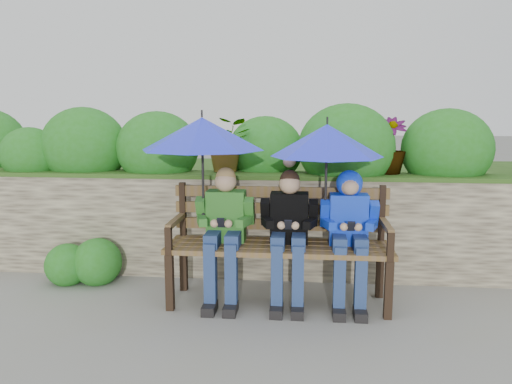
# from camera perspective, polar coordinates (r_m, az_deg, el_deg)

# --- Properties ---
(ground) EXTENTS (60.00, 60.00, 0.00)m
(ground) POSITION_cam_1_polar(r_m,az_deg,el_deg) (4.44, -0.13, -12.41)
(ground) COLOR gray
(ground) RESTS_ON ground
(garden_backdrop) EXTENTS (8.00, 2.86, 1.75)m
(garden_backdrop) POSITION_cam_1_polar(r_m,az_deg,el_deg) (5.80, 1.68, -0.79)
(garden_backdrop) COLOR brown
(garden_backdrop) RESTS_ON ground
(park_bench) EXTENTS (1.90, 0.56, 1.00)m
(park_bench) POSITION_cam_1_polar(r_m,az_deg,el_deg) (4.32, 2.67, -5.09)
(park_bench) COLOR black
(park_bench) RESTS_ON ground
(boy_left) EXTENTS (0.49, 0.57, 1.16)m
(boy_left) POSITION_cam_1_polar(r_m,az_deg,el_deg) (4.25, -3.62, -4.03)
(boy_left) COLOR #28741F
(boy_left) RESTS_ON ground
(boy_middle) EXTENTS (0.48, 0.56, 1.15)m
(boy_middle) POSITION_cam_1_polar(r_m,az_deg,el_deg) (4.21, 3.77, -4.28)
(boy_middle) COLOR black
(boy_middle) RESTS_ON ground
(boy_right) EXTENTS (0.48, 0.58, 1.15)m
(boy_right) POSITION_cam_1_polar(r_m,az_deg,el_deg) (4.22, 10.60, -3.78)
(boy_right) COLOR #121BCF
(boy_right) RESTS_ON ground
(umbrella_left) EXTENTS (1.04, 1.04, 0.91)m
(umbrella_left) POSITION_cam_1_polar(r_m,az_deg,el_deg) (4.20, -6.17, 6.63)
(umbrella_left) COLOR #1E2DEC
(umbrella_left) RESTS_ON ground
(umbrella_right) EXTENTS (0.93, 0.93, 0.84)m
(umbrella_right) POSITION_cam_1_polar(r_m,az_deg,el_deg) (4.14, 8.10, 5.84)
(umbrella_right) COLOR #1E2DEC
(umbrella_right) RESTS_ON ground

